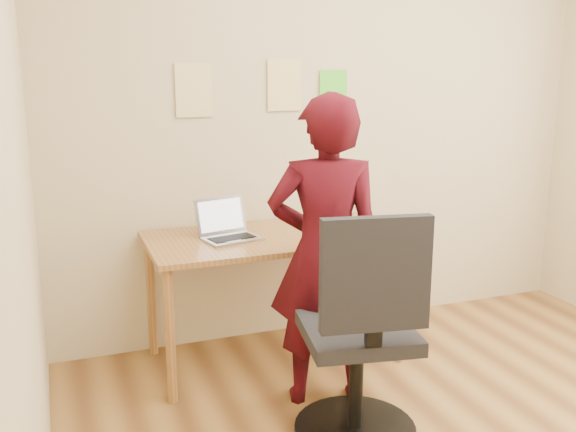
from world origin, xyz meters
name	(u,v)px	position (x,y,z in m)	size (l,w,h in m)	color
room	(529,153)	(0.00, 0.00, 1.35)	(3.58, 3.58, 2.78)	brown
desk	(274,250)	(-0.51, 1.38, 0.65)	(1.40, 0.70, 0.74)	olive
laptop	(227,229)	(-0.77, 1.41, 0.79)	(0.35, 0.32, 0.21)	#ACACB3
paper_sheet	(332,231)	(-0.17, 1.35, 0.74)	(0.23, 0.32, 0.00)	white
phone	(316,241)	(-0.34, 1.17, 0.75)	(0.10, 0.14, 0.01)	black
wall_note_left	(194,90)	(-0.86, 1.74, 1.53)	(0.21, 0.00, 0.30)	#E8D28A
wall_note_mid	(284,85)	(-0.32, 1.74, 1.55)	(0.21, 0.00, 0.30)	#E8D28A
wall_note_right	(333,90)	(0.00, 1.74, 1.51)	(0.18, 0.00, 0.24)	#54D830
office_chair	(362,346)	(-0.44, 0.44, 0.46)	(0.56, 0.57, 1.08)	black
person	(325,253)	(-0.43, 0.85, 0.77)	(0.56, 0.37, 1.55)	#39070F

